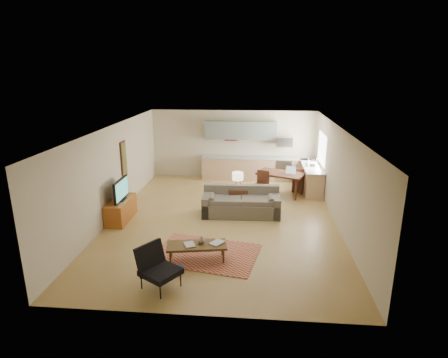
# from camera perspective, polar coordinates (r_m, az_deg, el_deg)

# --- Properties ---
(room) EXTENTS (9.00, 9.00, 9.00)m
(room) POSITION_cam_1_polar(r_m,az_deg,el_deg) (10.65, -0.14, 0.57)
(room) COLOR #A38144
(room) RESTS_ON ground
(kitchen_counter_back) EXTENTS (4.26, 0.64, 0.92)m
(kitchen_counter_back) POSITION_cam_1_polar(r_m,az_deg,el_deg) (14.88, 4.77, 1.62)
(kitchen_counter_back) COLOR tan
(kitchen_counter_back) RESTS_ON ground
(kitchen_counter_right) EXTENTS (0.64, 2.26, 0.92)m
(kitchen_counter_right) POSITION_cam_1_polar(r_m,az_deg,el_deg) (13.89, 13.13, 0.14)
(kitchen_counter_right) COLOR tan
(kitchen_counter_right) RESTS_ON ground
(kitchen_range) EXTENTS (0.62, 0.62, 0.90)m
(kitchen_range) POSITION_cam_1_polar(r_m,az_deg,el_deg) (14.92, 9.00, 1.47)
(kitchen_range) COLOR #A5A8AD
(kitchen_range) RESTS_ON ground
(kitchen_microwave) EXTENTS (0.62, 0.40, 0.35)m
(kitchen_microwave) POSITION_cam_1_polar(r_m,az_deg,el_deg) (14.70, 9.19, 5.63)
(kitchen_microwave) COLOR #A5A8AD
(kitchen_microwave) RESTS_ON room
(upper_cabinets) EXTENTS (2.80, 0.34, 0.70)m
(upper_cabinets) POSITION_cam_1_polar(r_m,az_deg,el_deg) (14.73, 2.56, 7.43)
(upper_cabinets) COLOR slate
(upper_cabinets) RESTS_ON room
(window_right) EXTENTS (0.02, 1.40, 1.05)m
(window_right) POSITION_cam_1_polar(r_m,az_deg,el_deg) (13.67, 14.68, 4.49)
(window_right) COLOR white
(window_right) RESTS_ON room
(wall_art_left) EXTENTS (0.06, 0.42, 1.10)m
(wall_art_left) POSITION_cam_1_polar(r_m,az_deg,el_deg) (12.16, -15.02, 2.99)
(wall_art_left) COLOR olive
(wall_art_left) RESTS_ON room
(triptych) EXTENTS (1.70, 0.04, 0.50)m
(triptych) POSITION_cam_1_polar(r_m,az_deg,el_deg) (14.92, 1.03, 6.79)
(triptych) COLOR beige
(triptych) RESTS_ON room
(rug) EXTENTS (2.69, 2.11, 0.02)m
(rug) POSITION_cam_1_polar(r_m,az_deg,el_deg) (9.16, -2.74, -11.29)
(rug) COLOR maroon
(rug) RESTS_ON floor
(sofa) EXTENTS (2.45, 1.14, 0.84)m
(sofa) POSITION_cam_1_polar(r_m,az_deg,el_deg) (11.28, 2.63, -3.48)
(sofa) COLOR #5E5748
(sofa) RESTS_ON floor
(coffee_table) EXTENTS (1.45, 0.77, 0.41)m
(coffee_table) POSITION_cam_1_polar(r_m,az_deg,el_deg) (8.80, -4.15, -11.09)
(coffee_table) COLOR #432E11
(coffee_table) RESTS_ON floor
(book_a) EXTENTS (0.45, 0.47, 0.03)m
(book_a) POSITION_cam_1_polar(r_m,az_deg,el_deg) (8.66, -6.01, -10.03)
(book_a) COLOR maroon
(book_a) RESTS_ON coffee_table
(book_b) EXTENTS (0.55, 0.56, 0.03)m
(book_b) POSITION_cam_1_polar(r_m,az_deg,el_deg) (8.81, -1.68, -9.45)
(book_b) COLOR navy
(book_b) RESTS_ON coffee_table
(vase) EXTENTS (0.25, 0.25, 0.18)m
(vase) POSITION_cam_1_polar(r_m,az_deg,el_deg) (8.72, -3.47, -9.22)
(vase) COLOR black
(vase) RESTS_ON coffee_table
(armchair) EXTENTS (1.08, 1.08, 0.89)m
(armchair) POSITION_cam_1_polar(r_m,az_deg,el_deg) (7.79, -9.66, -13.24)
(armchair) COLOR black
(armchair) RESTS_ON floor
(tv_credenza) EXTENTS (0.52, 1.36, 0.63)m
(tv_credenza) POSITION_cam_1_polar(r_m,az_deg,el_deg) (11.34, -15.44, -4.56)
(tv_credenza) COLOR #904717
(tv_credenza) RESTS_ON floor
(tv) EXTENTS (0.10, 1.04, 0.63)m
(tv) POSITION_cam_1_polar(r_m,az_deg,el_deg) (11.12, -15.43, -1.56)
(tv) COLOR black
(tv) RESTS_ON tv_credenza
(console_table) EXTENTS (0.66, 0.50, 0.69)m
(console_table) POSITION_cam_1_polar(r_m,az_deg,el_deg) (11.68, 2.07, -3.15)
(console_table) COLOR #3C1E12
(console_table) RESTS_ON floor
(table_lamp) EXTENTS (0.37, 0.37, 0.55)m
(table_lamp) POSITION_cam_1_polar(r_m,az_deg,el_deg) (11.49, 2.10, -0.22)
(table_lamp) COLOR beige
(table_lamp) RESTS_ON console_table
(dining_table) EXTENTS (1.79, 1.44, 0.79)m
(dining_table) POSITION_cam_1_polar(r_m,az_deg,el_deg) (13.24, 8.57, -0.71)
(dining_table) COLOR #3C1E12
(dining_table) RESTS_ON floor
(dining_chair_near) EXTENTS (0.60, 0.61, 0.94)m
(dining_chair_near) POSITION_cam_1_polar(r_m,az_deg,el_deg) (12.77, 5.58, -0.90)
(dining_chair_near) COLOR #3C1E12
(dining_chair_near) RESTS_ON floor
(dining_chair_far) EXTENTS (0.53, 0.54, 0.88)m
(dining_chair_far) POSITION_cam_1_polar(r_m,az_deg,el_deg) (13.70, 11.39, -0.06)
(dining_chair_far) COLOR #3C1E12
(dining_chair_far) RESTS_ON floor
(laptop) EXTENTS (0.39, 0.33, 0.25)m
(laptop) POSITION_cam_1_polar(r_m,az_deg,el_deg) (13.02, 10.07, 1.30)
(laptop) COLOR #A5A8AD
(laptop) RESTS_ON dining_table
(soap_bottle) EXTENTS (0.12, 0.12, 0.19)m
(soap_bottle) POSITION_cam_1_polar(r_m,az_deg,el_deg) (14.00, 12.73, 2.65)
(soap_bottle) COLOR beige
(soap_bottle) RESTS_ON kitchen_counter_right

